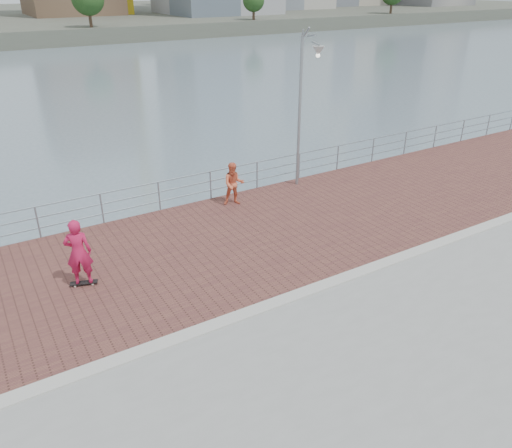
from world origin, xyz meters
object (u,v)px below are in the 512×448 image
bystander (234,184)px  guardrail (185,187)px  skateboarder (78,252)px  street_lamp (307,84)px

bystander → guardrail: bearing=171.3°
guardrail → skateboarder: 5.85m
guardrail → bystander: bearing=-31.4°
guardrail → street_lamp: street_lamp is taller
guardrail → bystander: (1.52, -0.93, 0.13)m
skateboarder → bystander: skateboarder is taller
guardrail → bystander: bystander is taller
guardrail → street_lamp: size_ratio=6.79×
street_lamp → bystander: 4.54m
street_lamp → bystander: street_lamp is taller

